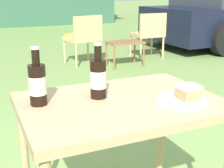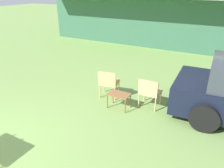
{
  "view_description": "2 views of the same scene",
  "coord_description": "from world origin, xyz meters",
  "px_view_note": "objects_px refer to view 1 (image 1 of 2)",
  "views": [
    {
      "loc": [
        -0.58,
        -1.21,
        1.24
      ],
      "look_at": [
        0.0,
        0.1,
        0.8
      ],
      "focal_mm": 50.0,
      "sensor_mm": 36.0,
      "label": 1
    },
    {
      "loc": [
        3.96,
        -1.27,
        3.01
      ],
      "look_at": [
        1.71,
        2.85,
        0.9
      ],
      "focal_mm": 35.0,
      "sensor_mm": 36.0,
      "label": 2
    }
  ],
  "objects_px": {
    "wicker_chair_cushioned": "(84,36)",
    "wicker_chair_plain": "(149,32)",
    "patio_table": "(121,117)",
    "cake_on_plate": "(186,97)",
    "cola_bottle_far": "(38,83)",
    "garden_side_table": "(125,45)",
    "cola_bottle_near": "(98,78)"
  },
  "relations": [
    {
      "from": "cake_on_plate",
      "to": "cola_bottle_near",
      "type": "distance_m",
      "value": 0.41
    },
    {
      "from": "wicker_chair_plain",
      "to": "garden_side_table",
      "type": "relative_size",
      "value": 1.43
    },
    {
      "from": "wicker_chair_cushioned",
      "to": "patio_table",
      "type": "bearing_deg",
      "value": 62.68
    },
    {
      "from": "patio_table",
      "to": "wicker_chair_cushioned",
      "type": "bearing_deg",
      "value": 73.74
    },
    {
      "from": "wicker_chair_plain",
      "to": "cola_bottle_far",
      "type": "distance_m",
      "value": 4.55
    },
    {
      "from": "wicker_chair_plain",
      "to": "cola_bottle_near",
      "type": "relative_size",
      "value": 3.22
    },
    {
      "from": "garden_side_table",
      "to": "cola_bottle_far",
      "type": "distance_m",
      "value": 3.83
    },
    {
      "from": "wicker_chair_cushioned",
      "to": "wicker_chair_plain",
      "type": "bearing_deg",
      "value": 167.97
    },
    {
      "from": "patio_table",
      "to": "garden_side_table",
      "type": "bearing_deg",
      "value": 63.48
    },
    {
      "from": "cola_bottle_far",
      "to": "wicker_chair_plain",
      "type": "bearing_deg",
      "value": 53.44
    },
    {
      "from": "cake_on_plate",
      "to": "cola_bottle_far",
      "type": "xyz_separation_m",
      "value": [
        -0.61,
        0.23,
        0.07
      ]
    },
    {
      "from": "patio_table",
      "to": "cake_on_plate",
      "type": "relative_size",
      "value": 3.81
    },
    {
      "from": "patio_table",
      "to": "cola_bottle_near",
      "type": "bearing_deg",
      "value": 134.94
    },
    {
      "from": "garden_side_table",
      "to": "cola_bottle_near",
      "type": "height_order",
      "value": "cola_bottle_near"
    },
    {
      "from": "garden_side_table",
      "to": "cola_bottle_far",
      "type": "height_order",
      "value": "cola_bottle_far"
    },
    {
      "from": "garden_side_table",
      "to": "patio_table",
      "type": "height_order",
      "value": "patio_table"
    },
    {
      "from": "wicker_chair_plain",
      "to": "cola_bottle_near",
      "type": "height_order",
      "value": "cola_bottle_near"
    },
    {
      "from": "wicker_chair_plain",
      "to": "cake_on_plate",
      "type": "distance_m",
      "value": 4.41
    },
    {
      "from": "cola_bottle_near",
      "to": "cola_bottle_far",
      "type": "bearing_deg",
      "value": 175.9
    },
    {
      "from": "patio_table",
      "to": "cola_bottle_far",
      "type": "relative_size",
      "value": 3.53
    },
    {
      "from": "garden_side_table",
      "to": "cola_bottle_near",
      "type": "bearing_deg",
      "value": -118.17
    },
    {
      "from": "wicker_chair_cushioned",
      "to": "cola_bottle_near",
      "type": "bearing_deg",
      "value": 61.23
    },
    {
      "from": "wicker_chair_cushioned",
      "to": "garden_side_table",
      "type": "height_order",
      "value": "wicker_chair_cushioned"
    },
    {
      "from": "wicker_chair_cushioned",
      "to": "cola_bottle_near",
      "type": "height_order",
      "value": "cola_bottle_near"
    },
    {
      "from": "garden_side_table",
      "to": "patio_table",
      "type": "xyz_separation_m",
      "value": [
        -1.66,
        -3.32,
        0.31
      ]
    },
    {
      "from": "cake_on_plate",
      "to": "wicker_chair_plain",
      "type": "bearing_deg",
      "value": 61.68
    },
    {
      "from": "patio_table",
      "to": "cola_bottle_near",
      "type": "distance_m",
      "value": 0.21
    },
    {
      "from": "wicker_chair_plain",
      "to": "cake_on_plate",
      "type": "xyz_separation_m",
      "value": [
        -2.09,
        -3.87,
        0.29
      ]
    },
    {
      "from": "cola_bottle_near",
      "to": "cola_bottle_far",
      "type": "height_order",
      "value": "same"
    },
    {
      "from": "wicker_chair_cushioned",
      "to": "cola_bottle_far",
      "type": "height_order",
      "value": "cola_bottle_far"
    },
    {
      "from": "patio_table",
      "to": "cola_bottle_far",
      "type": "bearing_deg",
      "value": 164.39
    },
    {
      "from": "cola_bottle_near",
      "to": "garden_side_table",
      "type": "bearing_deg",
      "value": 61.83
    }
  ]
}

